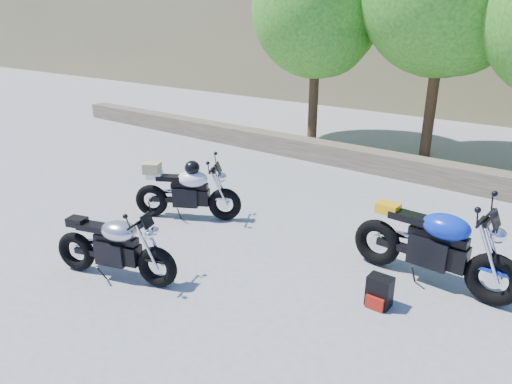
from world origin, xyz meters
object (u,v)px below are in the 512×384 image
at_px(silver_bike, 115,248).
at_px(backpack, 379,292).
at_px(white_bike, 187,190).
at_px(blue_bike, 434,246).

bearing_deg(silver_bike, backpack, 8.52).
bearing_deg(backpack, white_bike, 172.82).
relative_size(silver_bike, white_bike, 1.05).
bearing_deg(white_bike, silver_bike, -100.38).
bearing_deg(silver_bike, blue_bike, 17.79).
distance_m(silver_bike, blue_bike, 4.33).
relative_size(silver_bike, blue_bike, 0.81).
relative_size(white_bike, blue_bike, 0.78).
distance_m(white_bike, backpack, 3.97).
height_order(silver_bike, blue_bike, blue_bike).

